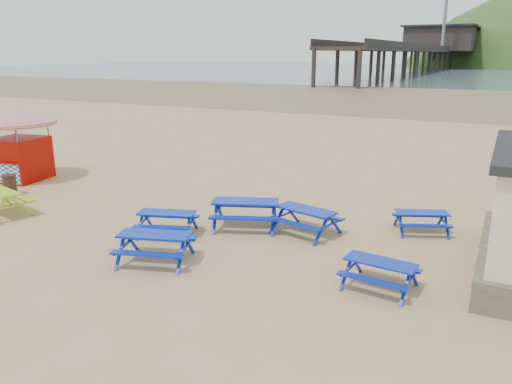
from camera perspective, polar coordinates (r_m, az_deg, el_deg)
The scene contains 12 objects.
ground at distance 14.95m, azimuth -3.26°, elevation -4.99°, with size 400.00×400.00×0.00m, color tan.
wet_sand at distance 67.66m, azimuth 21.14°, elevation 10.09°, with size 400.00×400.00×0.00m, color olive.
sea at distance 182.29m, azimuth 25.28°, elevation 12.47°, with size 400.00×400.00×0.00m, color #445562.
picnic_table_blue_a at distance 15.52m, azimuth -1.21°, elevation -2.50°, with size 2.50×2.28×0.86m.
picnic_table_blue_b at distance 15.06m, azimuth 5.72°, elevation -3.32°, with size 2.14×1.88×0.77m.
picnic_table_blue_c at distance 15.90m, azimuth 18.37°, elevation -3.28°, with size 1.90×1.74×0.64m.
picnic_table_blue_d at distance 13.25m, azimuth -11.45°, elevation -6.24°, with size 2.22×1.99×0.77m.
picnic_table_blue_e at distance 11.96m, azimuth 13.96°, elevation -9.14°, with size 1.73×1.45×0.67m.
ice_cream_kiosk at distance 23.42m, azimuth -25.75°, elevation 5.89°, with size 3.90×3.90×3.06m.
litter_bin at distance 21.25m, azimuth -26.33°, elevation 0.75°, with size 0.54×0.54×0.79m.
pier at distance 191.96m, azimuth 20.06°, elevation 14.72°, with size 24.00×220.00×39.29m.
picnic_table_blue_g at distance 15.13m, azimuth -10.13°, elevation -3.53°, with size 2.02×1.82×0.70m.
Camera 1 is at (7.07, -12.08, 5.24)m, focal length 35.00 mm.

